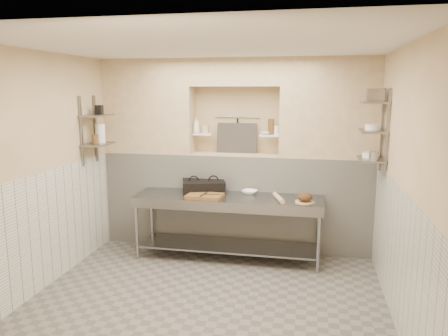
% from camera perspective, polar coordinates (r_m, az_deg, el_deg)
% --- Properties ---
extents(floor, '(4.00, 3.90, 0.10)m').
position_cam_1_polar(floor, '(5.28, -1.98, -16.88)').
color(floor, slate).
rests_on(floor, ground).
extents(ceiling, '(4.00, 3.90, 0.10)m').
position_cam_1_polar(ceiling, '(4.73, -2.20, 16.22)').
color(ceiling, silver).
rests_on(ceiling, ground).
extents(wall_left, '(0.10, 3.90, 2.80)m').
position_cam_1_polar(wall_left, '(5.63, -22.80, -0.35)').
color(wall_left, '#D0B583').
rests_on(wall_left, ground).
extents(wall_right, '(0.10, 3.90, 2.80)m').
position_cam_1_polar(wall_right, '(4.77, 22.66, -2.14)').
color(wall_right, '#D0B583').
rests_on(wall_right, ground).
extents(wall_back, '(4.00, 0.10, 2.80)m').
position_cam_1_polar(wall_back, '(6.73, 1.89, 2.03)').
color(wall_back, '#D0B583').
rests_on(wall_back, ground).
extents(wall_front, '(4.00, 0.10, 2.80)m').
position_cam_1_polar(wall_front, '(2.96, -11.27, -8.78)').
color(wall_front, '#D0B583').
rests_on(wall_front, ground).
extents(backwall_lower, '(4.00, 0.40, 1.40)m').
position_cam_1_polar(backwall_lower, '(6.63, 1.50, -4.27)').
color(backwall_lower, silver).
rests_on(backwall_lower, floor).
extents(alcove_sill, '(1.30, 0.40, 0.02)m').
position_cam_1_polar(alcove_sill, '(6.49, 1.52, 1.82)').
color(alcove_sill, '#D0B583').
rests_on(alcove_sill, backwall_lower).
extents(backwall_pillar_left, '(1.35, 0.40, 1.40)m').
position_cam_1_polar(backwall_pillar_left, '(6.78, -9.66, 7.89)').
color(backwall_pillar_left, '#D0B583').
rests_on(backwall_pillar_left, backwall_lower).
extents(backwall_pillar_right, '(1.35, 0.40, 1.40)m').
position_cam_1_polar(backwall_pillar_right, '(6.33, 13.56, 7.61)').
color(backwall_pillar_right, '#D0B583').
rests_on(backwall_pillar_right, backwall_lower).
extents(backwall_header, '(1.30, 0.40, 0.40)m').
position_cam_1_polar(backwall_header, '(6.42, 1.58, 12.38)').
color(backwall_header, '#D0B583').
rests_on(backwall_header, backwall_lower).
extents(wainscot_left, '(0.02, 3.90, 1.40)m').
position_cam_1_polar(wainscot_left, '(5.76, -21.83, -7.24)').
color(wainscot_left, silver).
rests_on(wainscot_left, floor).
extents(wainscot_right, '(0.02, 3.90, 1.40)m').
position_cam_1_polar(wainscot_right, '(4.94, 21.41, -10.08)').
color(wainscot_right, silver).
rests_on(wainscot_right, floor).
extents(alcove_shelf_left, '(0.28, 0.16, 0.02)m').
position_cam_1_polar(alcove_shelf_left, '(6.55, -2.79, 4.45)').
color(alcove_shelf_left, white).
rests_on(alcove_shelf_left, backwall_lower).
extents(alcove_shelf_right, '(0.28, 0.16, 0.02)m').
position_cam_1_polar(alcove_shelf_right, '(6.38, 5.97, 4.25)').
color(alcove_shelf_right, white).
rests_on(alcove_shelf_right, backwall_lower).
extents(utensil_rail, '(0.70, 0.02, 0.02)m').
position_cam_1_polar(utensil_rail, '(6.60, 1.80, 6.67)').
color(utensil_rail, gray).
rests_on(utensil_rail, wall_back).
extents(hanging_steel, '(0.02, 0.02, 0.30)m').
position_cam_1_polar(hanging_steel, '(6.59, 1.77, 5.18)').
color(hanging_steel, black).
rests_on(hanging_steel, utensil_rail).
extents(splash_panel, '(0.60, 0.08, 0.45)m').
position_cam_1_polar(splash_panel, '(6.56, 1.69, 3.93)').
color(splash_panel, '#383330').
rests_on(splash_panel, alcove_sill).
extents(shelf_rail_left_a, '(0.03, 0.03, 0.95)m').
position_cam_1_polar(shelf_rail_left_a, '(6.61, -16.43, 4.97)').
color(shelf_rail_left_a, slate).
rests_on(shelf_rail_left_a, wall_left).
extents(shelf_rail_left_b, '(0.03, 0.03, 0.95)m').
position_cam_1_polar(shelf_rail_left_b, '(6.26, -18.13, 4.61)').
color(shelf_rail_left_b, slate).
rests_on(shelf_rail_left_b, wall_left).
extents(wall_shelf_left_lower, '(0.30, 0.50, 0.02)m').
position_cam_1_polar(wall_shelf_left_lower, '(6.39, -16.10, 3.01)').
color(wall_shelf_left_lower, slate).
rests_on(wall_shelf_left_lower, wall_left).
extents(wall_shelf_left_upper, '(0.30, 0.50, 0.03)m').
position_cam_1_polar(wall_shelf_left_upper, '(6.36, -16.28, 6.59)').
color(wall_shelf_left_upper, slate).
rests_on(wall_shelf_left_upper, wall_left).
extents(shelf_rail_right_a, '(0.03, 0.03, 1.05)m').
position_cam_1_polar(shelf_rail_right_a, '(5.91, 19.95, 4.69)').
color(shelf_rail_right_a, slate).
rests_on(shelf_rail_right_a, wall_right).
extents(shelf_rail_right_b, '(0.03, 0.03, 1.05)m').
position_cam_1_polar(shelf_rail_right_b, '(5.52, 20.54, 4.31)').
color(shelf_rail_right_b, slate).
rests_on(shelf_rail_right_b, wall_right).
extents(wall_shelf_right_lower, '(0.30, 0.50, 0.02)m').
position_cam_1_polar(wall_shelf_right_lower, '(5.73, 18.69, 1.09)').
color(wall_shelf_right_lower, slate).
rests_on(wall_shelf_right_lower, wall_right).
extents(wall_shelf_right_mid, '(0.30, 0.50, 0.02)m').
position_cam_1_polar(wall_shelf_right_mid, '(5.69, 18.89, 4.57)').
color(wall_shelf_right_mid, slate).
rests_on(wall_shelf_right_mid, wall_right).
extents(wall_shelf_right_upper, '(0.30, 0.50, 0.03)m').
position_cam_1_polar(wall_shelf_right_upper, '(5.67, 19.09, 8.09)').
color(wall_shelf_right_upper, slate).
rests_on(wall_shelf_right_upper, wall_right).
extents(prep_table, '(2.60, 0.70, 0.90)m').
position_cam_1_polar(prep_table, '(6.11, 0.49, -6.09)').
color(prep_table, gray).
rests_on(prep_table, floor).
extents(panini_press, '(0.70, 0.59, 0.16)m').
position_cam_1_polar(panini_press, '(6.32, -2.68, -2.36)').
color(panini_press, black).
rests_on(panini_press, prep_table).
extents(cutting_board, '(0.50, 0.37, 0.04)m').
position_cam_1_polar(cutting_board, '(5.99, -2.52, -3.66)').
color(cutting_board, brown).
rests_on(cutting_board, prep_table).
extents(knife_blade, '(0.23, 0.07, 0.01)m').
position_cam_1_polar(knife_blade, '(5.96, -1.45, -3.47)').
color(knife_blade, gray).
rests_on(knife_blade, cutting_board).
extents(tongs, '(0.06, 0.23, 0.02)m').
position_cam_1_polar(tongs, '(5.92, -2.73, -3.48)').
color(tongs, gray).
rests_on(tongs, cutting_board).
extents(mixing_bowl, '(0.26, 0.26, 0.05)m').
position_cam_1_polar(mixing_bowl, '(6.20, 3.36, -3.14)').
color(mixing_bowl, white).
rests_on(mixing_bowl, prep_table).
extents(rolling_pin, '(0.20, 0.42, 0.06)m').
position_cam_1_polar(rolling_pin, '(5.88, 7.13, -3.88)').
color(rolling_pin, '#CAB383').
rests_on(rolling_pin, prep_table).
extents(bread_board, '(0.25, 0.25, 0.01)m').
position_cam_1_polar(bread_board, '(5.82, 10.49, -4.38)').
color(bread_board, '#CAB383').
rests_on(bread_board, prep_table).
extents(bread_loaf, '(0.20, 0.20, 0.12)m').
position_cam_1_polar(bread_loaf, '(5.80, 10.51, -3.74)').
color(bread_loaf, '#4C2D19').
rests_on(bread_loaf, bread_board).
extents(bottle_soap, '(0.12, 0.12, 0.24)m').
position_cam_1_polar(bottle_soap, '(6.53, -3.62, 5.59)').
color(bottle_soap, white).
rests_on(bottle_soap, alcove_shelf_left).
extents(jar_alcove, '(0.08, 0.08, 0.12)m').
position_cam_1_polar(jar_alcove, '(6.53, -2.41, 5.08)').
color(jar_alcove, '#D0B583').
rests_on(jar_alcove, alcove_shelf_left).
extents(bowl_alcove, '(0.16, 0.16, 0.04)m').
position_cam_1_polar(bowl_alcove, '(6.36, 5.40, 4.55)').
color(bowl_alcove, white).
rests_on(bowl_alcove, alcove_shelf_right).
extents(condiment_a, '(0.06, 0.06, 0.23)m').
position_cam_1_polar(condiment_a, '(6.37, 6.28, 5.38)').
color(condiment_a, '#53391D').
rests_on(condiment_a, alcove_shelf_right).
extents(condiment_b, '(0.06, 0.06, 0.23)m').
position_cam_1_polar(condiment_b, '(6.40, 6.00, 5.39)').
color(condiment_b, '#53391D').
rests_on(condiment_b, alcove_shelf_right).
extents(condiment_c, '(0.08, 0.08, 0.13)m').
position_cam_1_polar(condiment_c, '(6.36, 6.91, 4.91)').
color(condiment_c, white).
rests_on(condiment_c, alcove_shelf_right).
extents(jug_left, '(0.13, 0.13, 0.27)m').
position_cam_1_polar(jug_left, '(6.44, -15.85, 4.39)').
color(jug_left, white).
rests_on(jug_left, wall_shelf_left_lower).
extents(jar_left, '(0.09, 0.09, 0.13)m').
position_cam_1_polar(jar_left, '(6.31, -16.48, 3.62)').
color(jar_left, '#53391D').
rests_on(jar_left, wall_shelf_left_lower).
extents(box_left_upper, '(0.09, 0.09, 0.13)m').
position_cam_1_polar(box_left_upper, '(6.42, -16.00, 7.33)').
color(box_left_upper, black).
rests_on(box_left_upper, wall_shelf_left_upper).
extents(bowl_right, '(0.21, 0.21, 0.06)m').
position_cam_1_polar(bowl_right, '(5.79, 18.64, 1.62)').
color(bowl_right, white).
rests_on(bowl_right, wall_shelf_right_lower).
extents(canister_right, '(0.11, 0.11, 0.11)m').
position_cam_1_polar(canister_right, '(5.54, 18.97, 1.48)').
color(canister_right, gray).
rests_on(canister_right, wall_shelf_right_lower).
extents(bowl_right_mid, '(0.19, 0.19, 0.07)m').
position_cam_1_polar(bowl_right_mid, '(5.74, 18.85, 5.09)').
color(bowl_right_mid, white).
rests_on(bowl_right_mid, wall_shelf_right_mid).
extents(basket_right, '(0.21, 0.25, 0.15)m').
position_cam_1_polar(basket_right, '(5.68, 19.13, 9.00)').
color(basket_right, gray).
rests_on(basket_right, wall_shelf_right_upper).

